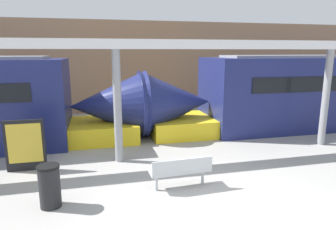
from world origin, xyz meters
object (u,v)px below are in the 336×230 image
(trash_bin, at_px, (50,186))
(support_column_near, at_px, (118,107))
(train_left, at_px, (334,92))
(support_column_far, at_px, (326,98))
(bench_near, at_px, (181,170))
(poster_board, at_px, (25,145))

(trash_bin, distance_m, support_column_near, 3.25)
(train_left, height_order, support_column_far, support_column_far)
(support_column_far, bearing_deg, support_column_near, 180.00)
(bench_near, relative_size, support_column_far, 0.46)
(bench_near, height_order, support_column_far, support_column_far)
(poster_board, bearing_deg, train_left, 12.25)
(train_left, distance_m, poster_board, 13.04)
(trash_bin, bearing_deg, poster_board, 112.08)
(support_column_near, xyz_separation_m, support_column_far, (7.37, 0.00, 0.00))
(bench_near, xyz_separation_m, trash_bin, (-3.04, -0.18, -0.01))
(bench_near, bearing_deg, support_column_near, 117.10)
(poster_board, xyz_separation_m, support_column_far, (10.01, 0.15, 0.96))
(trash_bin, relative_size, poster_board, 0.64)
(train_left, bearing_deg, bench_near, -150.65)
(bench_near, xyz_separation_m, poster_board, (-3.99, 2.15, 0.26))
(bench_near, xyz_separation_m, support_column_near, (-1.35, 2.30, 1.22))
(bench_near, height_order, poster_board, poster_board)
(support_column_far, bearing_deg, poster_board, -179.13)
(poster_board, bearing_deg, bench_near, -28.36)
(support_column_near, bearing_deg, support_column_far, 0.00)
(bench_near, distance_m, poster_board, 4.54)
(train_left, bearing_deg, poster_board, -167.75)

